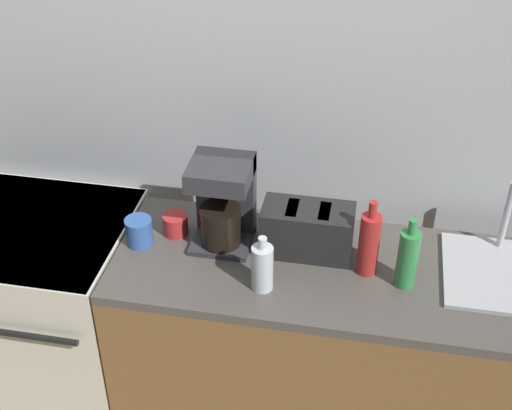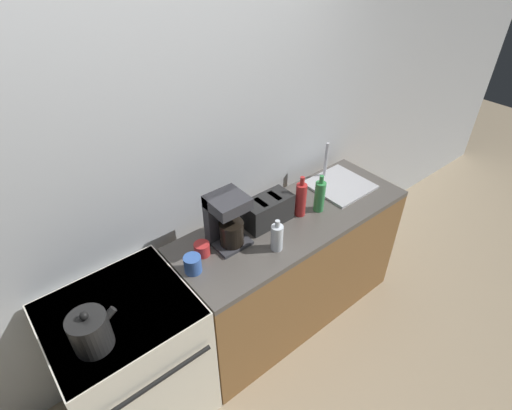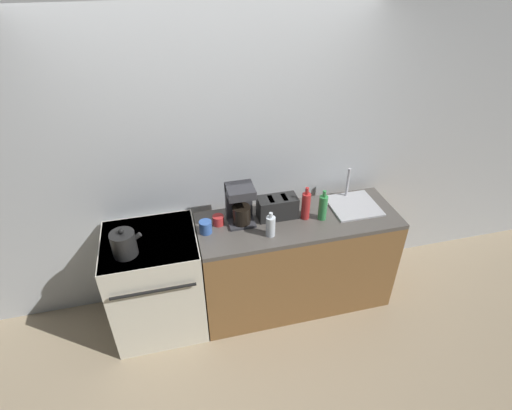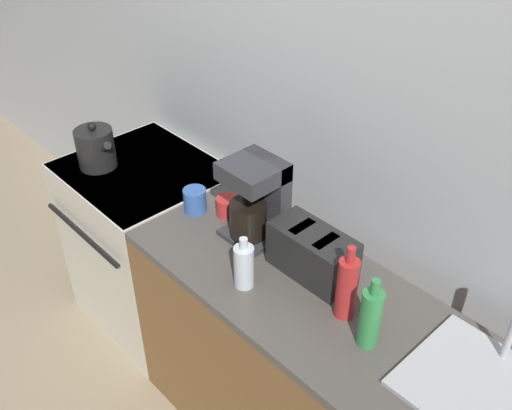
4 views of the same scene
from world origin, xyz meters
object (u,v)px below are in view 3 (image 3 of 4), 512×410
Objects in this scene: coffee_maker at (240,203)px; bottle_red at (306,206)px; stove at (156,282)px; cup_red at (218,220)px; bottle_clear at (271,226)px; bottle_green at (323,207)px; kettle at (124,244)px; toaster at (277,207)px; cup_blue at (206,227)px.

coffee_maker reaches higher than bottle_red.
stove is 10.06× the size of cup_red.
coffee_maker is at bearing 128.09° from bottle_clear.
bottle_green is at bearing -11.25° from coffee_maker.
kettle is at bearing -175.61° from bottle_red.
toaster is at bearing 161.21° from bottle_red.
stove is 2.77× the size of coffee_maker.
bottle_red reaches higher than stove.
bottle_clear reaches higher than cup_red.
coffee_maker is at bearing 170.56° from bottle_red.
kettle is 1.09× the size of bottle_clear.
toaster is 0.31m from coffee_maker.
coffee_maker is (0.89, 0.19, 0.07)m from kettle.
cup_blue is at bearing 179.67° from bottle_red.
cup_blue is at bearing -2.14° from stove.
bottle_red is at bearing -6.92° from cup_red.
toaster is 1.20× the size of bottle_green.
bottle_green is (0.65, -0.13, -0.06)m from coffee_maker.
cup_blue reaches higher than stove.
kettle is 2.23× the size of cup_blue.
kettle is 0.79× the size of bottle_red.
bottle_clear is 0.78× the size of bottle_green.
bottle_clear reaches higher than cup_blue.
bottle_green is 0.84m from cup_red.
bottle_green is (0.34, -0.12, 0.02)m from toaster.
toaster is at bearing -1.38° from cup_red.
bottle_green is at bearing -2.88° from cup_blue.
cup_red is (0.55, 0.06, 0.49)m from stove.
bottle_green is (1.53, 0.07, 0.02)m from kettle.
stove is 1.49m from bottle_green.
cup_blue is at bearing 10.69° from kettle.
coffee_maker is 0.32m from cup_blue.
cup_red is at bearing 15.24° from kettle.
bottle_red is (0.52, -0.09, -0.05)m from coffee_maker.
bottle_clear is at bearing -155.98° from bottle_red.
cup_red is (0.71, 0.19, -0.06)m from kettle.
bottle_clear is at bearing -10.52° from stove.
bottle_clear is at bearing -167.07° from bottle_green.
toaster is (1.03, 0.05, 0.54)m from stove.
toaster is at bearing 161.41° from bottle_green.
bottle_clear reaches higher than toaster.
bottle_red is at bearing -0.33° from cup_blue.
bottle_red is at bearing 4.39° from kettle.
bottle_red is (1.25, -0.02, 0.57)m from stove.
bottle_clear is 2.27× the size of cup_red.
kettle is at bearing 177.80° from bottle_clear.
stove is at bearing -177.12° from toaster.
coffee_maker is at bearing 0.45° from cup_red.
coffee_maker is 3.63× the size of cup_red.
coffee_maker is at bearing 168.75° from bottle_green.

